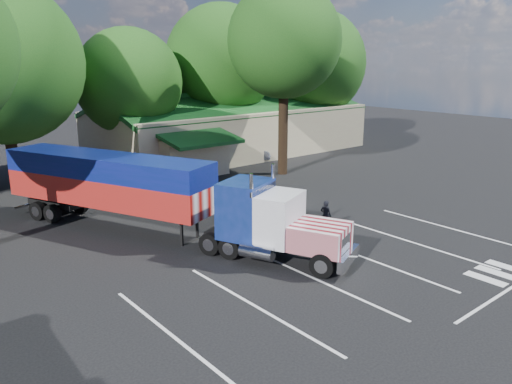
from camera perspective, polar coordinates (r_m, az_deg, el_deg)
ground at (r=23.81m, az=-3.34°, el=-5.42°), size 120.00×120.00×0.00m
event_hall at (r=45.21m, az=-2.94°, el=7.29°), size 24.20×14.12×5.55m
tree_row_c at (r=35.13m, az=-27.16°, el=13.01°), size 10.00×10.00×13.05m
tree_row_d at (r=39.46m, az=-14.35°, el=12.09°), size 8.00×8.00×10.60m
tree_row_e at (r=44.51m, az=-3.98°, el=14.73°), size 9.60×9.60×12.90m
tree_row_f at (r=50.21m, az=6.43°, el=14.38°), size 10.40×10.40×13.00m
tree_near_right at (r=36.24m, az=3.26°, el=16.85°), size 8.00×8.00×13.50m
semi_truck at (r=24.46m, az=-12.45°, el=0.19°), size 9.31×17.91×3.88m
woman at (r=24.93m, az=7.97°, el=-2.69°), size 0.52×0.65×1.57m
bicycle at (r=31.32m, az=-1.71°, el=0.47°), size 0.75×1.70×0.87m
silver_sedan at (r=41.42m, az=-1.64°, el=4.53°), size 4.75×3.53×1.50m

